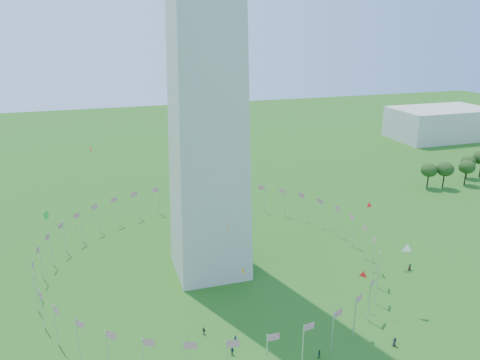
% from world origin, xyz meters
% --- Properties ---
extents(flag_ring, '(80.24, 80.24, 9.00)m').
position_xyz_m(flag_ring, '(-0.00, 50.00, 4.50)').
color(flag_ring, silver).
rests_on(flag_ring, ground).
extents(gov_building_east_a, '(50.00, 30.00, 16.00)m').
position_xyz_m(gov_building_east_a, '(150.00, 150.00, 8.00)').
color(gov_building_east_a, beige).
rests_on(gov_building_east_a, ground).
extents(kites_aloft, '(99.94, 73.11, 33.93)m').
position_xyz_m(kites_aloft, '(12.31, 21.50, 17.27)').
color(kites_aloft, white).
rests_on(kites_aloft, ground).
extents(tree_line_east, '(53.46, 15.37, 10.84)m').
position_xyz_m(tree_line_east, '(115.16, 85.42, 4.90)').
color(tree_line_east, '#2B511B').
rests_on(tree_line_east, ground).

